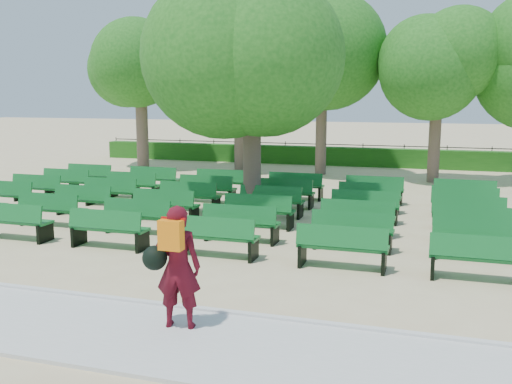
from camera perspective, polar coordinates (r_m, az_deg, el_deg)
ground at (r=15.40m, az=0.42°, el=-3.40°), size 120.00×120.00×0.00m
paving at (r=8.90m, az=-13.95°, el=-13.48°), size 30.00×2.20×0.06m
curb at (r=9.82m, az=-10.43°, el=-10.98°), size 30.00×0.12×0.10m
hedge at (r=28.84m, az=8.55°, el=3.54°), size 26.00×0.70×0.90m
fence at (r=29.29m, az=8.64°, el=2.75°), size 26.00×0.10×1.02m
tree_line at (r=24.98m, az=7.10°, el=1.60°), size 21.80×6.80×7.04m
bench_array at (r=16.28m, az=-3.46°, el=-2.36°), size 1.86×0.68×1.15m
tree_among at (r=16.46m, az=-0.41°, el=12.36°), size 4.48×4.48×6.30m
person at (r=8.54m, az=-8.01°, el=-7.23°), size 0.90×0.57×1.85m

